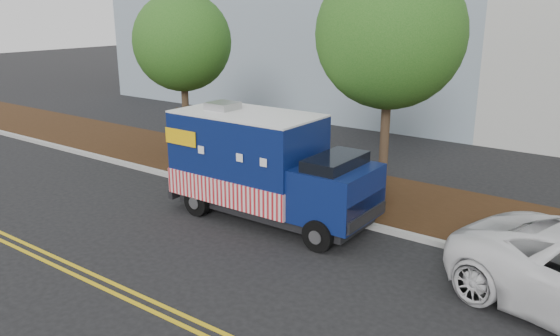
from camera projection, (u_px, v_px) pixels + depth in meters
The scene contains 9 objects.
ground at pixel (258, 222), 14.69m from camera, with size 120.00×120.00×0.00m, color black.
curb at pixel (288, 205), 15.75m from camera, with size 120.00×0.18×0.15m, color #9E9E99.
mulch_strip at pixel (326, 186), 17.38m from camera, with size 120.00×4.00×0.15m, color black.
centerline_near at pixel (124, 288), 11.24m from camera, with size 120.00×0.10×0.01m, color gold.
centerline_far at pixel (114, 293), 11.05m from camera, with size 120.00×0.10×0.01m, color gold.
tree_a at pixel (182, 42), 19.73m from camera, with size 3.56×3.56×6.13m.
tree_b at pixel (390, 35), 14.70m from camera, with size 4.07×4.07×6.90m.
sign_post at pixel (179, 143), 18.19m from camera, with size 0.06×0.06×2.40m, color #473828.
food_truck at pixel (262, 169), 14.67m from camera, with size 5.82×2.27×3.06m.
Camera 1 is at (8.54, -10.68, 5.59)m, focal length 35.00 mm.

